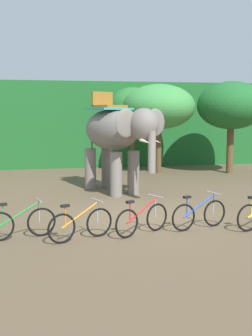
% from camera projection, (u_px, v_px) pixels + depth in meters
% --- Properties ---
extents(ground_plane, '(80.00, 80.00, 0.00)m').
position_uv_depth(ground_plane, '(142.00, 216.00, 12.35)').
color(ground_plane, brown).
extents(foliage_hedge, '(36.00, 6.00, 4.64)m').
position_uv_depth(foliage_hedge, '(88.00, 123.00, 25.75)').
color(foliage_hedge, '#1E6028').
rests_on(foliage_hedge, ground).
extents(tree_left, '(2.58, 2.58, 4.31)m').
position_uv_depth(tree_left, '(133.00, 108.00, 22.48)').
color(tree_left, brown).
rests_on(tree_left, ground).
extents(tree_right, '(3.54, 3.54, 4.36)m').
position_uv_depth(tree_right, '(159.00, 107.00, 20.75)').
color(tree_right, brown).
rests_on(tree_right, ground).
extents(tree_far_right, '(3.33, 3.33, 4.49)m').
position_uv_depth(tree_far_right, '(231.00, 106.00, 20.69)').
color(tree_far_right, brown).
rests_on(tree_far_right, ground).
extents(elephant, '(2.96, 4.17, 3.78)m').
position_uv_depth(elephant, '(116.00, 134.00, 15.67)').
color(elephant, slate).
rests_on(elephant, ground).
extents(bike_green, '(1.68, 0.58, 0.92)m').
position_uv_depth(bike_green, '(21.00, 223.00, 10.15)').
color(bike_green, black).
rests_on(bike_green, ground).
extents(bike_orange, '(1.60, 0.77, 0.92)m').
position_uv_depth(bike_orange, '(81.00, 224.00, 10.05)').
color(bike_orange, black).
rests_on(bike_orange, ground).
extents(bike_red, '(1.53, 0.88, 0.92)m').
position_uv_depth(bike_red, '(142.00, 219.00, 10.52)').
color(bike_red, black).
rests_on(bike_red, ground).
extents(bike_blue, '(1.65, 0.65, 0.92)m').
position_uv_depth(bike_blue, '(199.00, 214.00, 11.02)').
color(bike_blue, black).
rests_on(bike_blue, ground).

